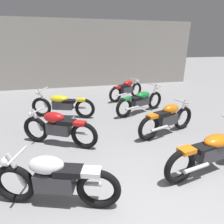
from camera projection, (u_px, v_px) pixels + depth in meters
back_wall at (85, 54)px, 10.42m from camera, size 12.80×0.24×3.60m
motorcycle_left_row_0 at (54, 180)px, 2.75m from camera, size 1.90×0.77×0.88m
motorcycle_left_row_1 at (58, 128)px, 4.46m from camera, size 1.78×1.04×0.88m
motorcycle_left_row_2 at (62, 104)px, 6.20m from camera, size 2.08×0.95×0.97m
motorcycle_right_row_0 at (212, 151)px, 3.50m from camera, size 2.15×0.75×0.97m
motorcycle_right_row_1 at (168, 118)px, 5.01m from camera, size 1.91×0.74×0.88m
motorcycle_right_row_2 at (141, 101)px, 6.60m from camera, size 2.05×1.01×0.97m
motorcycle_right_row_3 at (127, 89)px, 8.24m from camera, size 1.81×0.99×0.88m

